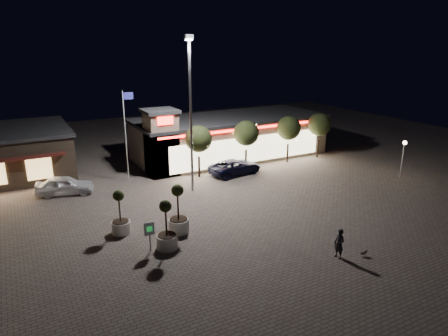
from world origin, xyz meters
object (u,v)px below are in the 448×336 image
white_sedan (65,185)px  planter_mid (167,234)px  pickup_truck (235,167)px  valet_sign (150,231)px  planter_left (120,220)px  pedestrian (339,244)px

white_sedan → planter_mid: (4.11, -12.38, 0.19)m
pickup_truck → planter_mid: 14.86m
valet_sign → pickup_truck: bearing=41.3°
pickup_truck → planter_left: planter_left is taller
planter_mid → white_sedan: bearing=108.3°
white_sedan → planter_mid: size_ratio=1.45×
pickup_truck → planter_left: 14.42m
pedestrian → planter_left: size_ratio=0.60×
white_sedan → pedestrian: pedestrian is taller
pedestrian → planter_left: 13.55m
planter_left → valet_sign: bearing=-74.2°
white_sedan → planter_left: size_ratio=1.52×
pedestrian → valet_sign: 10.91m
pickup_truck → pedestrian: pedestrian is taller
valet_sign → white_sedan: bearing=104.2°
white_sedan → valet_sign: bearing=-151.4°
pedestrian → valet_sign: bearing=-126.1°
planter_left → valet_sign: planter_left is taller
valet_sign → planter_left: bearing=105.8°
white_sedan → planter_mid: bearing=-147.2°
white_sedan → valet_sign: size_ratio=2.40×
planter_left → valet_sign: (0.90, -3.19, 0.39)m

